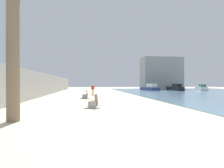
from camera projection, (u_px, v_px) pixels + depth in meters
The scene contains 10 objects.
ground_plane at pixel (95, 96), 27.06m from camera, with size 120.00×120.00×0.00m, color beige.
seawall at pixel (42, 85), 26.07m from camera, with size 0.80×64.00×3.20m, color #9E9E99.
palm_tree at pixel (12, 7), 8.68m from camera, with size 3.19×3.35×7.54m.
bench_near at pixel (94, 104), 13.99m from camera, with size 1.37×2.23×0.98m.
bench_far at pixel (85, 96), 22.06m from camera, with size 1.16×2.13×0.98m.
person_walking at pixel (93, 89), 28.31m from camera, with size 0.53×0.22×1.65m.
boat_nearest at pixel (201, 88), 45.60m from camera, with size 4.19×7.14×1.53m.
boat_far_right at pixel (150, 88), 46.50m from camera, with size 3.31×6.34×1.66m.
boat_mid_bay at pixel (175, 88), 45.95m from camera, with size 2.11×8.08×1.65m.
harbor_building at pixel (161, 73), 57.60m from camera, with size 12.00×6.00×9.69m, color gray.
Camera 1 is at (-1.13, -9.13, 1.79)m, focal length 29.85 mm.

